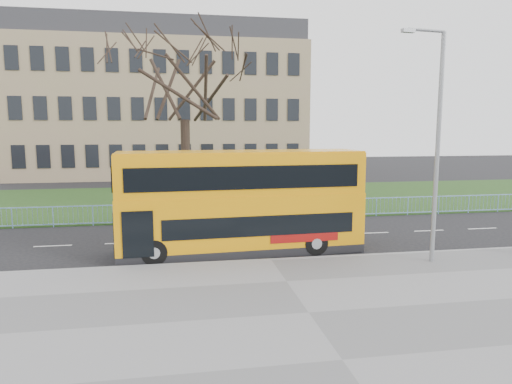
% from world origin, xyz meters
% --- Properties ---
extents(ground, '(120.00, 120.00, 0.00)m').
position_xyz_m(ground, '(0.00, 0.00, 0.00)').
color(ground, black).
rests_on(ground, ground).
extents(pavement, '(80.00, 10.50, 0.12)m').
position_xyz_m(pavement, '(0.00, -6.75, 0.06)').
color(pavement, slate).
rests_on(pavement, ground).
extents(kerb, '(80.00, 0.20, 0.14)m').
position_xyz_m(kerb, '(0.00, -1.55, 0.07)').
color(kerb, gray).
rests_on(kerb, ground).
extents(grass_verge, '(80.00, 15.40, 0.08)m').
position_xyz_m(grass_verge, '(0.00, 14.30, 0.04)').
color(grass_verge, '#1E3914').
rests_on(grass_verge, ground).
extents(guard_railing, '(40.00, 0.12, 1.10)m').
position_xyz_m(guard_railing, '(0.00, 6.60, 0.55)').
color(guard_railing, '#7AA4D9').
rests_on(guard_railing, ground).
extents(bare_tree, '(9.32, 9.32, 13.31)m').
position_xyz_m(bare_tree, '(-3.00, 10.00, 6.73)').
color(bare_tree, black).
rests_on(bare_tree, grass_verge).
extents(civic_building, '(30.00, 15.00, 14.00)m').
position_xyz_m(civic_building, '(-5.00, 35.00, 7.00)').
color(civic_building, '#91805C').
rests_on(civic_building, ground).
extents(yellow_bus, '(10.07, 2.87, 4.18)m').
position_xyz_m(yellow_bus, '(-0.93, 0.09, 2.24)').
color(yellow_bus, orange).
rests_on(yellow_bus, ground).
extents(street_lamp, '(1.80, 0.38, 8.49)m').
position_xyz_m(street_lamp, '(5.89, -2.82, 4.78)').
color(street_lamp, gray).
rests_on(street_lamp, pavement).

